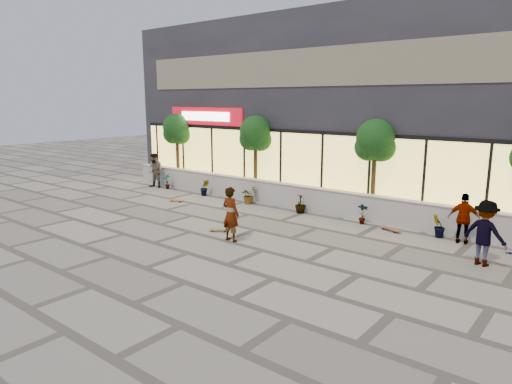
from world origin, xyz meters
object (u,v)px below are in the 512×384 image
Objects in this scene: skater_right_far at (485,233)px; skater_right_near at (464,219)px; tree_mideast at (375,143)px; skateboard_left at (176,200)px; tree_west at (177,131)px; skater_center at (231,214)px; tree_midwest at (255,135)px; skateboard_right_near at (390,229)px; skater_left at (155,171)px; skateboard_center at (219,230)px.

skater_right_near is at bearing -47.99° from skater_right_far.
skateboard_left is at bearing -159.72° from tree_mideast.
skater_center is at bearing -32.84° from tree_west.
tree_midwest reaches higher than skateboard_right_near.
skater_center is 2.09× the size of skateboard_right_near.
tree_mideast is 4.60m from skater_right_near.
skateboard_right_near is at bearing -13.53° from skater_right_far.
skater_center is (-2.31, -5.93, -2.07)m from tree_mideast.
skater_right_far is at bearing -16.26° from tree_midwest.
tree_midwest is 10.15m from skater_right_near.
tree_midwest is 2.13× the size of skater_left.
skateboard_left is at bearing -23.86° from skater_center.
skater_right_near is at bearing -2.07° from skateboard_center.
skateboard_right_near is (4.78, 3.91, 0.01)m from skateboard_center.
tree_midwest is at bearing 84.73° from skateboard_center.
skateboard_right_near is at bearing -6.63° from tree_west.
tree_west is at bearing 180.00° from tree_midwest.
skateboard_left is (-13.10, 0.10, -0.87)m from skater_right_far.
tree_mideast is at bearing 26.89° from skateboard_center.
tree_mideast is at bearing -30.06° from skater_right_near.
skateboard_center is at bearing -45.50° from skateboard_left.
tree_mideast is (6.00, 0.00, 0.00)m from tree_midwest.
skateboard_right_near is (12.91, -1.50, -2.90)m from tree_west.
skater_center is 1.10× the size of skater_right_near.
tree_west reaches higher than skateboard_left.
skater_center is 1.00× the size of skater_left.
tree_mideast is at bearing -20.83° from skater_right_far.
skater_right_far is 2.53× the size of skateboard_left.
skater_center is at bearing -58.11° from tree_midwest.
skateboard_left is at bearing -35.03° from skater_left.
skater_right_far is at bearing -156.91° from skater_center.
skateboard_center is 0.80× the size of skateboard_right_near.
tree_mideast is 2.33× the size of skater_right_near.
skater_right_near is 2.25× the size of skateboard_left.
skater_center is 2.47× the size of skateboard_left.
skater_left is at bearing -23.83° from skater_center.
skater_center is at bearing -45.60° from skateboard_left.
skater_right_near reaches higher than skateboard_left.
skateboard_center is 6.17m from skateboard_right_near.
skateboard_center is (-8.19, -2.26, -0.87)m from skater_right_far.
skateboard_left is (-4.91, 2.35, 0.00)m from skateboard_center.
tree_west is 5.50m from tree_midwest.
tree_west is 11.50m from tree_mideast.
tree_mideast is at bearing 0.00° from tree_west.
tree_west reaches higher than skater_right_near.
skater_right_near is (15.56, 0.00, -0.08)m from skater_left.
skateboard_center is at bearing 27.77° from skater_right_far.
skater_left is at bearing -173.20° from tree_mideast.
skater_right_near is 0.89× the size of skater_right_far.
skater_right_far reaches higher than skateboard_left.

